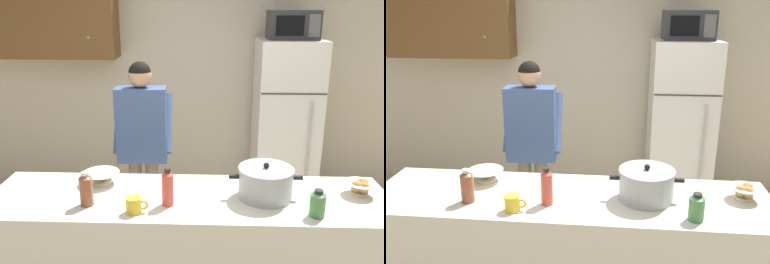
# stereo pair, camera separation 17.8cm
# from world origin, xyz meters

# --- Properties ---
(back_wall_unit) EXTENTS (6.00, 0.48, 2.60)m
(back_wall_unit) POSITION_xyz_m (-0.27, 2.26, 1.40)
(back_wall_unit) COLOR beige
(back_wall_unit) RESTS_ON ground
(kitchen_island) EXTENTS (2.53, 0.68, 0.92)m
(kitchen_island) POSITION_xyz_m (0.00, 0.00, 0.46)
(kitchen_island) COLOR silver
(kitchen_island) RESTS_ON ground
(refrigerator) EXTENTS (0.64, 0.68, 1.75)m
(refrigerator) POSITION_xyz_m (0.94, 1.85, 0.87)
(refrigerator) COLOR white
(refrigerator) RESTS_ON ground
(microwave) EXTENTS (0.48, 0.37, 0.28)m
(microwave) POSITION_xyz_m (0.94, 1.83, 1.89)
(microwave) COLOR #2D2D30
(microwave) RESTS_ON refrigerator
(person_near_pot) EXTENTS (0.51, 0.43, 1.64)m
(person_near_pot) POSITION_xyz_m (-0.44, 0.93, 1.02)
(person_near_pot) COLOR #726656
(person_near_pot) RESTS_ON ground
(cooking_pot) EXTENTS (0.45, 0.34, 0.23)m
(cooking_pot) POSITION_xyz_m (0.48, 0.01, 1.02)
(cooking_pot) COLOR #ADAFB5
(cooking_pot) RESTS_ON kitchen_island
(coffee_mug) EXTENTS (0.13, 0.09, 0.10)m
(coffee_mug) POSITION_xyz_m (-0.30, -0.22, 0.97)
(coffee_mug) COLOR yellow
(coffee_mug) RESTS_ON kitchen_island
(bread_bowl) EXTENTS (0.20, 0.20, 0.10)m
(bread_bowl) POSITION_xyz_m (1.08, 0.07, 0.97)
(bread_bowl) COLOR beige
(bread_bowl) RESTS_ON kitchen_island
(empty_bowl) EXTENTS (0.25, 0.25, 0.08)m
(empty_bowl) POSITION_xyz_m (-0.59, 0.17, 0.97)
(empty_bowl) COLOR beige
(empty_bowl) RESTS_ON kitchen_island
(bottle_near_edge) EXTENTS (0.09, 0.09, 0.16)m
(bottle_near_edge) POSITION_xyz_m (0.74, -0.22, 1.00)
(bottle_near_edge) COLOR #4C8C4C
(bottle_near_edge) RESTS_ON kitchen_island
(bottle_mid_counter) EXTENTS (0.07, 0.07, 0.24)m
(bottle_mid_counter) POSITION_xyz_m (-0.12, -0.12, 1.03)
(bottle_mid_counter) COLOR #D84C3F
(bottle_mid_counter) RESTS_ON kitchen_island
(bottle_far_corner) EXTENTS (0.08, 0.08, 0.21)m
(bottle_far_corner) POSITION_xyz_m (-0.60, -0.14, 1.02)
(bottle_far_corner) COLOR brown
(bottle_far_corner) RESTS_ON kitchen_island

